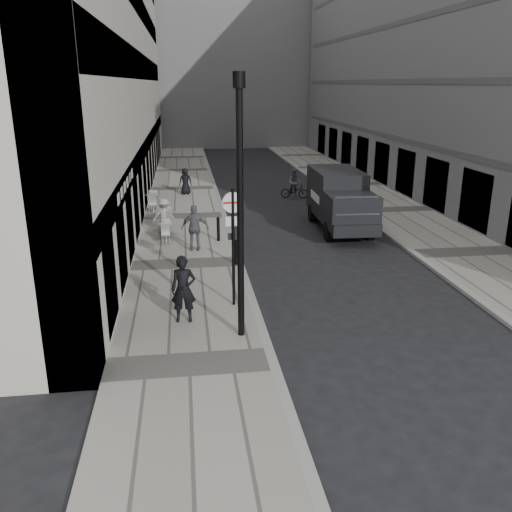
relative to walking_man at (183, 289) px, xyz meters
The scene contains 19 objects.
ground 5.70m from the walking_man, 68.10° to the right, with size 120.00×120.00×0.00m, color black.
sidewalk 12.84m from the walking_man, 89.60° to the left, with size 4.00×60.00×0.12m, color #9B958C.
far_sidewalk 16.97m from the walking_man, 49.10° to the left, with size 4.00×60.00×0.12m, color #9B958C.
building_left 21.23m from the walking_man, 101.45° to the left, with size 4.00×45.00×18.00m, color beige.
building_right 26.67m from the walking_man, 50.18° to the left, with size 6.00×45.00×20.00m, color slate.
building_far 51.89m from the walking_man, 85.96° to the left, with size 24.00×16.00×22.00m, color slate.
walking_man is the anchor object (origin of this frame).
sign_post 2.24m from the walking_man, 34.11° to the left, with size 0.61×0.12×3.55m.
lamppost 3.31m from the walking_man, 35.89° to the right, with size 0.30×0.30×6.67m.
bollard_near 8.17m from the walking_man, 79.47° to the left, with size 0.13×0.13×0.97m, color black.
bollard_far 5.19m from the walking_man, 67.93° to the left, with size 0.13×0.13×0.95m, color black.
panel_van 12.06m from the walking_man, 53.26° to the left, with size 2.28×5.74×2.67m.
cyclist 18.21m from the walking_man, 68.76° to the left, with size 1.69×0.95×1.72m.
pedestrian_a 6.78m from the walking_man, 85.85° to the left, with size 1.08×0.45×1.85m, color #5D5D62.
pedestrian_b 9.65m from the walking_man, 94.85° to the left, with size 1.01×0.58×1.56m, color #9D9791.
pedestrian_c 18.40m from the walking_man, 89.33° to the left, with size 0.77×0.50×1.57m, color black.
cafe_table_near 10.00m from the walking_man, 94.08° to the left, with size 0.79×1.79×1.02m.
cafe_table_mid 8.37m from the walking_man, 94.87° to the left, with size 0.66×1.50×0.85m.
cafe_table_far 14.07m from the walking_man, 96.16° to the left, with size 0.80×1.80×1.03m.
Camera 1 is at (-1.95, -8.95, 6.53)m, focal length 38.00 mm.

